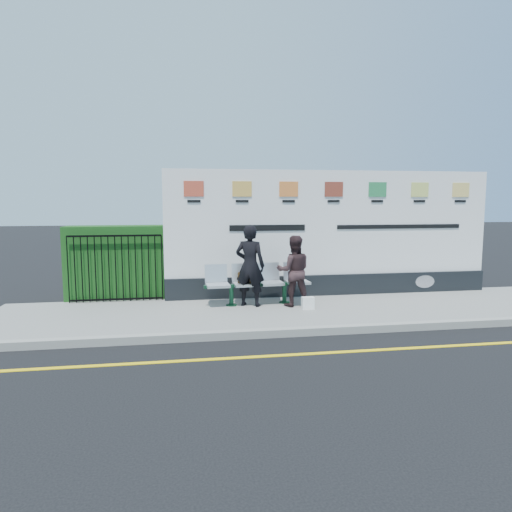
% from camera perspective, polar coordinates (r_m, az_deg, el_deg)
% --- Properties ---
extents(ground, '(80.00, 80.00, 0.00)m').
position_cam_1_polar(ground, '(7.77, 14.97, -11.31)').
color(ground, black).
extents(pavement, '(14.00, 3.00, 0.12)m').
position_cam_1_polar(pavement, '(9.99, 9.05, -6.71)').
color(pavement, gray).
rests_on(pavement, ground).
extents(kerb, '(14.00, 0.18, 0.14)m').
position_cam_1_polar(kerb, '(8.63, 12.23, -8.90)').
color(kerb, gray).
rests_on(kerb, ground).
extents(yellow_line, '(14.00, 0.10, 0.01)m').
position_cam_1_polar(yellow_line, '(7.77, 14.97, -11.28)').
color(yellow_line, yellow).
rests_on(yellow_line, ground).
extents(billboard, '(8.00, 0.30, 3.00)m').
position_cam_1_polar(billboard, '(11.20, 9.44, 1.81)').
color(billboard, black).
rests_on(billboard, pavement).
extents(hedge, '(2.35, 0.70, 1.70)m').
position_cam_1_polar(hedge, '(11.20, -16.84, -0.71)').
color(hedge, '#184816').
rests_on(hedge, pavement).
extents(railing, '(2.05, 0.06, 1.54)m').
position_cam_1_polar(railing, '(10.77, -17.14, -1.45)').
color(railing, black).
rests_on(railing, pavement).
extents(bench, '(2.32, 0.72, 0.49)m').
position_cam_1_polar(bench, '(10.11, 0.28, -4.68)').
color(bench, silver).
rests_on(bench, pavement).
extents(woman_left, '(0.77, 0.66, 1.77)m').
position_cam_1_polar(woman_left, '(9.85, -0.75, -1.20)').
color(woman_left, black).
rests_on(woman_left, pavement).
extents(woman_right, '(0.81, 0.66, 1.54)m').
position_cam_1_polar(woman_right, '(9.91, 4.74, -1.87)').
color(woman_right, '#322122').
rests_on(woman_right, pavement).
extents(handbag_brown, '(0.32, 0.21, 0.23)m').
position_cam_1_polar(handbag_brown, '(9.98, -1.40, -2.72)').
color(handbag_brown, '#32210E').
rests_on(handbag_brown, bench).
extents(carrier_bag_white, '(0.26, 0.15, 0.26)m').
position_cam_1_polar(carrier_bag_white, '(9.76, 6.49, -5.86)').
color(carrier_bag_white, white).
rests_on(carrier_bag_white, pavement).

